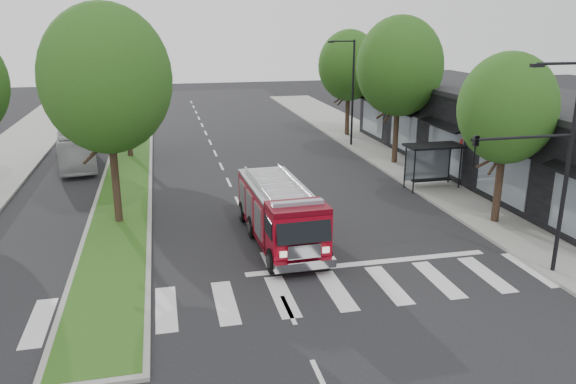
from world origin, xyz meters
name	(u,v)px	position (x,y,z in m)	size (l,w,h in m)	color
ground	(266,262)	(0.00, 0.00, 0.00)	(140.00, 140.00, 0.00)	black
sidewalk_right	(435,177)	(12.50, 10.00, 0.07)	(5.00, 80.00, 0.15)	gray
median	(130,163)	(-6.00, 18.00, 0.08)	(3.00, 50.00, 0.15)	gray
storefront_row	(505,135)	(17.00, 10.00, 2.50)	(8.00, 30.00, 5.00)	black
bus_shelter	(432,154)	(11.20, 8.15, 2.04)	(3.20, 1.60, 2.61)	black
tree_right_near	(507,109)	(11.50, 2.00, 5.51)	(4.40, 4.40, 8.05)	black
tree_right_mid	(399,67)	(11.50, 14.00, 6.49)	(5.60, 5.60, 9.72)	black
tree_right_far	(349,66)	(11.50, 24.00, 5.84)	(5.00, 5.00, 8.73)	black
tree_median_near	(106,79)	(-6.00, 6.00, 6.81)	(5.80, 5.80, 10.16)	black
tree_median_far	(123,64)	(-6.00, 20.00, 6.49)	(5.60, 5.60, 9.72)	black
streetlight_right_near	(548,156)	(9.61, -3.50, 4.67)	(4.08, 0.22, 8.00)	black
streetlight_right_far	(351,88)	(10.35, 20.00, 4.48)	(2.11, 0.20, 8.00)	black
fire_engine	(280,213)	(1.01, 2.04, 1.31)	(2.67, 7.97, 2.74)	#59040E
city_bus	(76,145)	(-9.43, 18.99, 1.30)	(2.18, 9.33, 2.60)	#ACACB0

